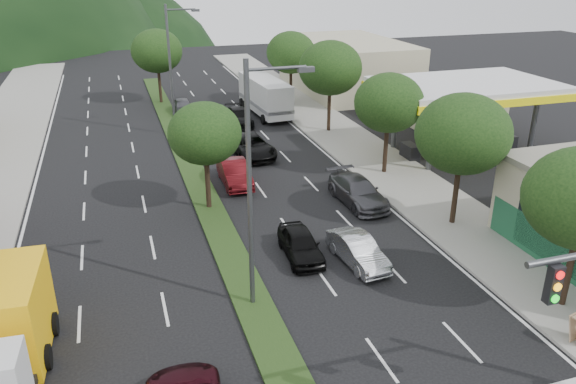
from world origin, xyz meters
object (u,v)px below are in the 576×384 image
object	(u,v)px
motorhome	(265,96)
car_queue_d	(251,146)
box_truck	(7,332)
streetlight_near	(255,177)
tree_med_near	(205,134)
car_queue_e	(183,106)
tree_r_c	(389,103)
car_queue_f	(239,117)
car_queue_c	(235,173)
streetlight_mid	(173,65)
tree_med_far	(157,51)
sedan_silver	(358,250)
car_queue_b	(358,191)
tree_r_b	(463,134)
car_queue_a	(301,244)
tree_r_e	(291,53)
tree_r_d	(330,68)

from	to	relation	value
motorhome	car_queue_d	bearing A→B (deg)	-114.10
box_truck	streetlight_near	bearing A→B (deg)	-169.00
tree_med_near	car_queue_e	xyz separation A→B (m)	(1.50, 21.36, -3.75)
motorhome	tree_med_near	bearing A→B (deg)	-117.81
tree_r_c	car_queue_f	size ratio (longest dim) A/B	1.38
car_queue_c	car_queue_e	size ratio (longest dim) A/B	1.14
streetlight_mid	car_queue_d	bearing A→B (deg)	-57.93
car_queue_c	tree_med_far	bearing A→B (deg)	96.52
tree_med_near	car_queue_f	distance (m)	17.67
streetlight_mid	box_truck	xyz separation A→B (m)	(-9.08, -26.25, -4.06)
streetlight_near	streetlight_mid	distance (m)	25.00
sedan_silver	car_queue_b	world-z (taller)	car_queue_b
tree_r_c	car_queue_f	xyz separation A→B (m)	(-6.46, 14.36, -4.07)
tree_r_b	car_queue_e	bearing A→B (deg)	111.00
car_queue_a	box_truck	bearing A→B (deg)	-156.86
tree_r_e	car_queue_f	world-z (taller)	tree_r_e
car_queue_e	tree_med_far	bearing A→B (deg)	107.95
car_queue_b	motorhome	world-z (taller)	motorhome
tree_r_b	car_queue_f	size ratio (longest dim) A/B	1.48
tree_med_near	streetlight_mid	xyz separation A→B (m)	(0.21, 15.00, 1.16)
tree_med_far	box_truck	world-z (taller)	tree_med_far
tree_r_b	tree_med_near	bearing A→B (deg)	153.43
tree_r_b	car_queue_c	world-z (taller)	tree_r_b
sedan_silver	car_queue_d	world-z (taller)	car_queue_d
car_queue_f	tree_med_near	bearing A→B (deg)	-106.69
tree_med_far	sedan_silver	world-z (taller)	tree_med_far
car_queue_b	car_queue_e	size ratio (longest dim) A/B	1.27
tree_r_c	tree_med_far	xyz separation A→B (m)	(-12.00, 24.00, 0.26)
car_queue_c	car_queue_d	xyz separation A→B (m)	(2.29, 5.00, 0.01)
streetlight_mid	car_queue_c	xyz separation A→B (m)	(2.00, -11.85, -4.83)
tree_r_c	car_queue_b	size ratio (longest dim) A/B	1.28
tree_med_far	car_queue_b	bearing A→B (deg)	-73.33
tree_med_near	car_queue_f	xyz separation A→B (m)	(5.54, 16.36, -3.75)
car_queue_f	car_queue_e	bearing A→B (deg)	130.96
streetlight_near	streetlight_mid	xyz separation A→B (m)	(0.00, 25.00, 0.00)
tree_r_b	tree_r_e	xyz separation A→B (m)	(0.00, 28.00, -0.14)
tree_r_d	sedan_silver	world-z (taller)	tree_r_d
tree_r_d	tree_r_e	bearing A→B (deg)	90.00
streetlight_mid	motorhome	distance (m)	10.01
car_queue_a	tree_r_d	bearing A→B (deg)	67.94
tree_r_b	tree_med_near	size ratio (longest dim) A/B	1.15
tree_med_far	car_queue_a	size ratio (longest dim) A/B	1.76
tree_r_c	car_queue_f	bearing A→B (deg)	114.23
streetlight_near	box_truck	xyz separation A→B (m)	(-9.08, -1.25, -4.06)
tree_r_b	motorhome	size ratio (longest dim) A/B	0.81
car_queue_d	car_queue_c	bearing A→B (deg)	-120.44
car_queue_b	car_queue_d	world-z (taller)	car_queue_d
car_queue_f	sedan_silver	bearing A→B (deg)	-88.10
sedan_silver	car_queue_c	bearing A→B (deg)	100.61
streetlight_near	car_queue_f	world-z (taller)	streetlight_near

